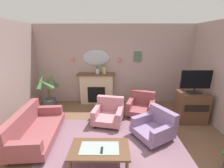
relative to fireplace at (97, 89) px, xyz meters
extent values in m
cube|color=brown|center=(0.64, -2.69, -0.62)|extent=(6.64, 6.72, 0.10)
cube|color=#B29993|center=(0.64, 0.22, 0.86)|extent=(6.64, 0.10, 2.86)
cube|color=#7F5B6B|center=(0.64, -2.49, -0.56)|extent=(3.20, 2.40, 0.01)
cube|color=beige|center=(0.00, 0.01, -0.02)|extent=(1.20, 0.28, 1.10)
cube|color=black|center=(0.00, -0.09, -0.19)|extent=(0.64, 0.12, 0.60)
cube|color=brown|center=(0.00, -0.01, 0.56)|extent=(1.36, 0.36, 0.06)
cylinder|color=silver|center=(0.05, -0.03, 0.68)|extent=(0.14, 0.14, 0.18)
cone|color=#2D6633|center=(0.05, -0.03, 0.85)|extent=(0.10, 0.10, 0.16)
cylinder|color=tan|center=(0.30, -0.03, 0.71)|extent=(0.12, 0.12, 0.24)
cone|color=#38753D|center=(0.30, -0.03, 0.91)|extent=(0.10, 0.10, 0.16)
ellipsoid|color=#B2BCC6|center=(0.00, 0.14, 1.14)|extent=(0.96, 0.06, 0.56)
cone|color=#D17066|center=(-0.85, 0.09, 1.09)|extent=(0.14, 0.14, 0.14)
cone|color=#D17066|center=(0.85, 0.09, 1.09)|extent=(0.14, 0.14, 0.14)
cube|color=#4C6B56|center=(1.50, 0.15, 1.18)|extent=(0.28, 0.03, 0.36)
cube|color=brown|center=(0.36, -3.03, -0.15)|extent=(1.10, 0.60, 0.04)
cube|color=#8C9E99|center=(0.36, -3.03, -0.13)|extent=(0.72, 0.36, 0.01)
cylinder|color=brown|center=(-0.13, -2.79, -0.37)|extent=(0.06, 0.06, 0.40)
cylinder|color=brown|center=(0.85, -2.79, -0.37)|extent=(0.06, 0.06, 0.40)
cube|color=black|center=(0.41, -3.10, -0.12)|extent=(0.04, 0.16, 0.02)
cube|color=#934C51|center=(-1.18, -2.21, -0.38)|extent=(0.97, 1.76, 0.18)
cube|color=#934C51|center=(-1.53, -2.23, -0.05)|extent=(0.32, 1.71, 0.48)
cube|color=#934C51|center=(-1.12, -2.98, -0.17)|extent=(0.77, 0.22, 0.24)
cube|color=#934C51|center=(-1.24, -1.43, -0.17)|extent=(0.77, 0.22, 0.24)
cylinder|color=brown|center=(-0.78, -2.95, -0.52)|extent=(0.07, 0.07, 0.10)
cylinder|color=brown|center=(-0.90, -1.41, -0.52)|extent=(0.07, 0.07, 0.10)
cylinder|color=brown|center=(-1.46, -3.00, -0.52)|extent=(0.07, 0.07, 0.10)
cylinder|color=brown|center=(-1.58, -1.46, -0.52)|extent=(0.07, 0.07, 0.10)
cube|color=#934C51|center=(1.50, -0.94, -0.39)|extent=(1.02, 1.02, 0.16)
cube|color=#934C51|center=(1.61, -0.62, -0.09)|extent=(0.81, 0.41, 0.45)
cube|color=#934C51|center=(1.18, -0.83, -0.20)|extent=(0.37, 0.73, 0.22)
cube|color=#934C51|center=(1.82, -1.05, -0.20)|extent=(0.37, 0.73, 0.22)
cylinder|color=brown|center=(1.07, -1.16, -0.52)|extent=(0.06, 0.06, 0.10)
cylinder|color=brown|center=(1.71, -1.38, -0.52)|extent=(0.06, 0.06, 0.10)
cylinder|color=brown|center=(1.29, -0.51, -0.52)|extent=(0.06, 0.06, 0.10)
cylinder|color=brown|center=(1.93, -0.73, -0.52)|extent=(0.06, 0.06, 0.10)
cube|color=gray|center=(1.57, -2.12, -0.39)|extent=(1.09, 1.09, 0.16)
cube|color=gray|center=(1.87, -1.95, -0.09)|extent=(0.54, 0.77, 0.45)
cube|color=gray|center=(1.40, -1.83, -0.20)|extent=(0.69, 0.48, 0.22)
cube|color=gray|center=(1.74, -2.41, -0.20)|extent=(0.69, 0.48, 0.22)
cylinder|color=brown|center=(1.11, -1.99, -0.52)|extent=(0.06, 0.06, 0.10)
cylinder|color=brown|center=(1.45, -2.58, -0.52)|extent=(0.06, 0.06, 0.10)
cylinder|color=brown|center=(1.70, -1.66, -0.52)|extent=(0.06, 0.06, 0.10)
cylinder|color=brown|center=(2.04, -2.25, -0.52)|extent=(0.06, 0.06, 0.10)
cube|color=#B77A84|center=(0.47, -1.46, -0.39)|extent=(0.94, 0.94, 0.16)
cube|color=#B77A84|center=(0.53, -1.12, -0.09)|extent=(0.82, 0.31, 0.45)
cube|color=#B77A84|center=(0.14, -1.39, -0.20)|extent=(0.27, 0.73, 0.22)
cube|color=#B77A84|center=(0.80, -1.52, -0.20)|extent=(0.27, 0.73, 0.22)
cylinder|color=brown|center=(0.07, -1.73, -0.52)|extent=(0.06, 0.06, 0.10)
cylinder|color=brown|center=(0.74, -1.85, -0.52)|extent=(0.06, 0.06, 0.10)
cylinder|color=brown|center=(0.20, -1.06, -0.52)|extent=(0.06, 0.06, 0.10)
cylinder|color=brown|center=(0.87, -1.19, -0.52)|extent=(0.06, 0.06, 0.10)
cube|color=brown|center=(2.91, -1.29, -0.12)|extent=(0.80, 0.56, 0.90)
cube|color=black|center=(2.91, -1.57, -0.03)|extent=(0.68, 0.02, 0.20)
cube|color=black|center=(2.91, -1.31, 0.34)|extent=(0.36, 0.24, 0.03)
cylinder|color=black|center=(2.91, -1.31, 0.41)|extent=(0.04, 0.04, 0.10)
cube|color=black|center=(2.91, -1.31, 0.72)|extent=(0.84, 0.04, 0.52)
cube|color=black|center=(2.91, -1.33, 0.72)|extent=(0.80, 0.01, 0.48)
cylinder|color=#474C56|center=(-1.58, -0.53, -0.39)|extent=(0.42, 0.42, 0.37)
cylinder|color=brown|center=(-1.58, -0.53, -0.01)|extent=(0.08, 0.08, 0.39)
cone|color=#4C8447|center=(-1.35, -0.50, 0.43)|extent=(0.22, 0.54, 0.53)
cone|color=#4C8447|center=(-1.62, -0.30, 0.43)|extent=(0.50, 0.24, 0.57)
cone|color=#4C8447|center=(-1.81, -0.49, 0.43)|extent=(0.24, 0.50, 0.57)
cone|color=#4C8447|center=(-1.56, -0.76, 0.43)|extent=(0.58, 0.21, 0.48)
camera|label=1|loc=(0.60, -5.35, 1.81)|focal=24.24mm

